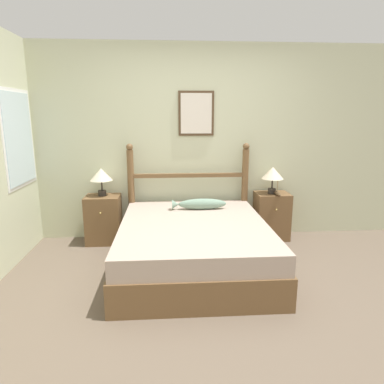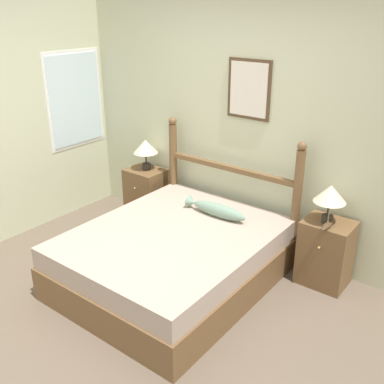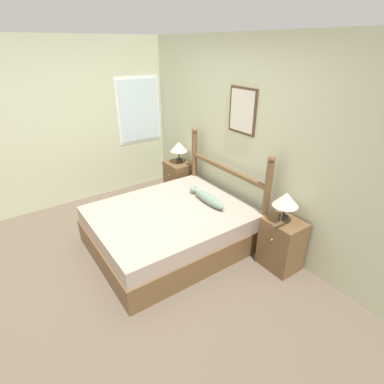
{
  "view_description": "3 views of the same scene",
  "coord_description": "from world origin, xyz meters",
  "px_view_note": "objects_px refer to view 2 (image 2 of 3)",
  "views": [
    {
      "loc": [
        -0.37,
        -2.86,
        1.66
      ],
      "look_at": [
        -0.11,
        0.95,
        0.79
      ],
      "focal_mm": 32.0,
      "sensor_mm": 36.0,
      "label": 1
    },
    {
      "loc": [
        2.21,
        -2.1,
        2.44
      ],
      "look_at": [
        -0.12,
        0.95,
        0.81
      ],
      "focal_mm": 42.0,
      "sensor_mm": 36.0,
      "label": 2
    },
    {
      "loc": [
        2.76,
        -1.01,
        2.43
      ],
      "look_at": [
        -0.12,
        1.0,
        0.67
      ],
      "focal_mm": 28.0,
      "sensor_mm": 36.0,
      "label": 3
    }
  ],
  "objects_px": {
    "nightstand_right": "(326,253)",
    "table_lamp_right": "(330,195)",
    "table_lamp_left": "(146,147)",
    "fish_pillow": "(216,210)",
    "nightstand_left": "(146,194)",
    "model_boat": "(327,225)",
    "bed": "(173,258)"
  },
  "relations": [
    {
      "from": "nightstand_right",
      "to": "table_lamp_right",
      "type": "height_order",
      "value": "table_lamp_right"
    },
    {
      "from": "table_lamp_left",
      "to": "fish_pillow",
      "type": "relative_size",
      "value": 0.53
    },
    {
      "from": "nightstand_left",
      "to": "model_boat",
      "type": "xyz_separation_m",
      "value": [
        2.26,
        -0.11,
        0.34
      ]
    },
    {
      "from": "bed",
      "to": "model_boat",
      "type": "height_order",
      "value": "model_boat"
    },
    {
      "from": "bed",
      "to": "nightstand_right",
      "type": "bearing_deg",
      "value": 37.11
    },
    {
      "from": "bed",
      "to": "fish_pillow",
      "type": "height_order",
      "value": "fish_pillow"
    },
    {
      "from": "model_boat",
      "to": "fish_pillow",
      "type": "distance_m",
      "value": 1.05
    },
    {
      "from": "nightstand_right",
      "to": "model_boat",
      "type": "distance_m",
      "value": 0.36
    },
    {
      "from": "table_lamp_left",
      "to": "model_boat",
      "type": "xyz_separation_m",
      "value": [
        2.26,
        -0.14,
        -0.24
      ]
    },
    {
      "from": "bed",
      "to": "model_boat",
      "type": "relative_size",
      "value": 7.88
    },
    {
      "from": "nightstand_left",
      "to": "table_lamp_right",
      "type": "relative_size",
      "value": 1.77
    },
    {
      "from": "nightstand_left",
      "to": "model_boat",
      "type": "height_order",
      "value": "model_boat"
    },
    {
      "from": "table_lamp_right",
      "to": "nightstand_left",
      "type": "bearing_deg",
      "value": 179.52
    },
    {
      "from": "table_lamp_right",
      "to": "model_boat",
      "type": "distance_m",
      "value": 0.26
    },
    {
      "from": "table_lamp_right",
      "to": "fish_pillow",
      "type": "xyz_separation_m",
      "value": [
        -0.99,
        -0.3,
        -0.31
      ]
    },
    {
      "from": "table_lamp_right",
      "to": "fish_pillow",
      "type": "relative_size",
      "value": 0.53
    },
    {
      "from": "nightstand_right",
      "to": "table_lamp_right",
      "type": "bearing_deg",
      "value": -136.67
    },
    {
      "from": "nightstand_left",
      "to": "fish_pillow",
      "type": "distance_m",
      "value": 1.3
    },
    {
      "from": "nightstand_right",
      "to": "table_lamp_right",
      "type": "relative_size",
      "value": 1.77
    },
    {
      "from": "nightstand_right",
      "to": "bed",
      "type": "bearing_deg",
      "value": -142.89
    },
    {
      "from": "table_lamp_right",
      "to": "fish_pillow",
      "type": "distance_m",
      "value": 1.08
    },
    {
      "from": "table_lamp_left",
      "to": "table_lamp_right",
      "type": "bearing_deg",
      "value": -1.06
    },
    {
      "from": "table_lamp_left",
      "to": "fish_pillow",
      "type": "height_order",
      "value": "table_lamp_left"
    },
    {
      "from": "fish_pillow",
      "to": "table_lamp_left",
      "type": "bearing_deg",
      "value": 164.33
    },
    {
      "from": "nightstand_right",
      "to": "nightstand_left",
      "type": "bearing_deg",
      "value": 180.0
    },
    {
      "from": "bed",
      "to": "table_lamp_right",
      "type": "distance_m",
      "value": 1.52
    },
    {
      "from": "nightstand_left",
      "to": "table_lamp_left",
      "type": "bearing_deg",
      "value": 98.34
    },
    {
      "from": "bed",
      "to": "table_lamp_right",
      "type": "bearing_deg",
      "value": 36.98
    },
    {
      "from": "bed",
      "to": "nightstand_right",
      "type": "height_order",
      "value": "nightstand_right"
    },
    {
      "from": "table_lamp_right",
      "to": "table_lamp_left",
      "type": "bearing_deg",
      "value": 178.94
    },
    {
      "from": "bed",
      "to": "fish_pillow",
      "type": "bearing_deg",
      "value": 78.08
    },
    {
      "from": "bed",
      "to": "table_lamp_left",
      "type": "relative_size",
      "value": 5.44
    }
  ]
}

